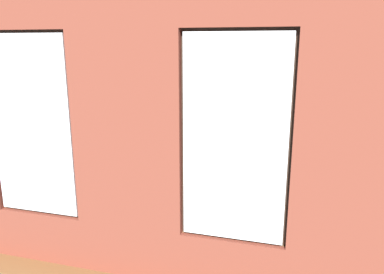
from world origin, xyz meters
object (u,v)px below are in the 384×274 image
(potted_plant_near_tv, at_px, (43,153))
(tv_flatscreen, at_px, (52,123))
(media_console, at_px, (55,155))
(potted_plant_by_left_couch, at_px, (327,152))
(remote_gray, at_px, (188,156))
(remote_black, at_px, (212,156))
(potted_plant_corner_near_left, at_px, (358,136))
(couch_by_window, at_px, (98,209))
(papasan_chair, at_px, (205,135))
(remote_silver, at_px, (234,156))
(couch_left, at_px, (362,183))
(table_plant_small, at_px, (216,152))
(potted_plant_between_couches, at_px, (203,205))
(cup_ceramic, at_px, (204,152))
(coffee_table, at_px, (212,160))

(potted_plant_near_tv, bearing_deg, tv_flatscreen, -61.52)
(media_console, height_order, potted_plant_by_left_couch, potted_plant_by_left_couch)
(remote_gray, distance_m, remote_black, 0.42)
(media_console, xyz_separation_m, potted_plant_corner_near_left, (-5.59, -1.59, 0.38))
(couch_by_window, height_order, potted_plant_corner_near_left, potted_plant_corner_near_left)
(remote_gray, xyz_separation_m, potted_plant_by_left_couch, (-2.35, -1.21, -0.07))
(papasan_chair, relative_size, potted_plant_corner_near_left, 1.16)
(remote_silver, bearing_deg, potted_plant_near_tv, -69.94)
(couch_left, relative_size, table_plant_small, 8.46)
(remote_silver, relative_size, tv_flatscreen, 0.14)
(couch_left, relative_size, papasan_chair, 1.69)
(remote_gray, relative_size, potted_plant_between_couches, 0.21)
(couch_by_window, distance_m, couch_left, 3.79)
(remote_silver, distance_m, potted_plant_corner_near_left, 2.53)
(cup_ceramic, xyz_separation_m, table_plant_small, (-0.27, 0.22, 0.09))
(potted_plant_near_tv, bearing_deg, potted_plant_between_couches, 160.37)
(table_plant_small, height_order, potted_plant_by_left_couch, table_plant_small)
(cup_ceramic, height_order, remote_black, cup_ceramic)
(papasan_chair, xyz_separation_m, potted_plant_by_left_couch, (-2.42, 0.31, -0.09))
(remote_gray, distance_m, papasan_chair, 1.53)
(papasan_chair, bearing_deg, couch_left, 148.25)
(tv_flatscreen, xyz_separation_m, potted_plant_near_tv, (-0.55, 1.02, -0.26))
(tv_flatscreen, bearing_deg, couch_by_window, 135.45)
(coffee_table, xyz_separation_m, table_plant_small, (-0.10, 0.12, 0.18))
(table_plant_small, bearing_deg, remote_gray, 0.00)
(couch_left, bearing_deg, media_console, -94.12)
(remote_gray, height_order, papasan_chair, papasan_chair)
(media_console, xyz_separation_m, potted_plant_by_left_couch, (-5.03, -1.21, 0.13))
(remote_gray, relative_size, remote_black, 1.00)
(cup_ceramic, xyz_separation_m, remote_silver, (-0.53, -0.04, -0.03))
(remote_black, height_order, potted_plant_by_left_couch, potted_plant_by_left_couch)
(cup_ceramic, bearing_deg, tv_flatscreen, 4.17)
(couch_left, distance_m, potted_plant_by_left_couch, 1.49)
(coffee_table, relative_size, potted_plant_by_left_couch, 2.32)
(table_plant_small, bearing_deg, couch_left, 174.48)
(media_console, distance_m, tv_flatscreen, 0.65)
(couch_left, height_order, tv_flatscreen, tv_flatscreen)
(couch_by_window, bearing_deg, couch_left, -150.27)
(potted_plant_near_tv, bearing_deg, cup_ceramic, -152.54)
(potted_plant_by_left_couch, bearing_deg, remote_black, 29.24)
(potted_plant_corner_near_left, bearing_deg, potted_plant_near_tv, 27.34)
(remote_gray, height_order, potted_plant_by_left_couch, potted_plant_by_left_couch)
(media_console, distance_m, potted_plant_between_couches, 4.05)
(couch_left, xyz_separation_m, cup_ceramic, (2.52, -0.44, 0.14))
(remote_silver, bearing_deg, potted_plant_between_couches, -2.98)
(couch_left, distance_m, table_plant_small, 2.27)
(coffee_table, relative_size, cup_ceramic, 16.69)
(coffee_table, xyz_separation_m, cup_ceramic, (0.17, -0.10, 0.09))
(couch_by_window, xyz_separation_m, potted_plant_near_tv, (1.59, -1.09, 0.29))
(remote_gray, bearing_deg, couch_by_window, 126.76)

